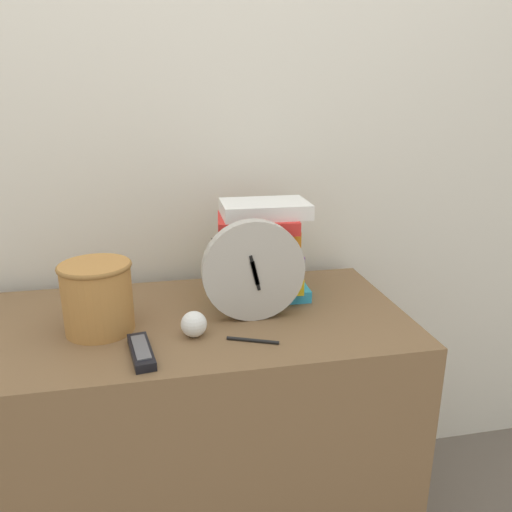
% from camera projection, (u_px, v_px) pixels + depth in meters
% --- Properties ---
extents(wall_back, '(6.00, 0.04, 2.40)m').
position_uv_depth(wall_back, '(163.00, 136.00, 1.46)').
color(wall_back, silver).
rests_on(wall_back, ground_plane).
extents(desk, '(1.17, 0.56, 0.77)m').
position_uv_depth(desk, '(183.00, 446.00, 1.38)').
color(desk, brown).
rests_on(desk, ground_plane).
extents(desk_clock, '(0.26, 0.04, 0.26)m').
position_uv_depth(desk_clock, '(254.00, 271.00, 1.23)').
color(desk_clock, '#B7B2A8').
rests_on(desk_clock, desk).
extents(book_stack, '(0.27, 0.20, 0.27)m').
position_uv_depth(book_stack, '(260.00, 251.00, 1.37)').
color(book_stack, '#2D9ED1').
rests_on(book_stack, desk).
extents(basket, '(0.17, 0.17, 0.17)m').
position_uv_depth(basket, '(97.00, 295.00, 1.17)').
color(basket, '#B27A3D').
rests_on(basket, desk).
extents(tv_remote, '(0.07, 0.16, 0.02)m').
position_uv_depth(tv_remote, '(141.00, 351.00, 1.08)').
color(tv_remote, black).
rests_on(tv_remote, desk).
extents(crumpled_paper_ball, '(0.06, 0.06, 0.06)m').
position_uv_depth(crumpled_paper_ball, '(194.00, 324.00, 1.16)').
color(crumpled_paper_ball, white).
rests_on(crumpled_paper_ball, desk).
extents(pen, '(0.12, 0.06, 0.01)m').
position_uv_depth(pen, '(253.00, 340.00, 1.14)').
color(pen, black).
rests_on(pen, desk).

